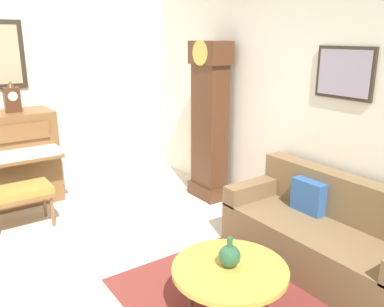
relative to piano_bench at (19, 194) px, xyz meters
The scene contains 9 objects.
ground_plane 1.52m from the piano_bench, ahead, with size 6.40×6.00×0.10m, color beige.
wall_left 1.54m from the piano_bench, behind, with size 0.13×4.90×2.80m.
wall_back 3.13m from the piano_bench, 60.56° to the left, with size 5.30×0.13×2.80m.
piano_bench is the anchor object (origin of this frame).
grandfather_clock 2.40m from the piano_bench, 78.71° to the left, with size 0.52×0.34×2.03m.
couch 3.24m from the piano_bench, 41.25° to the left, with size 1.90×0.80×0.84m.
coffee_table 2.64m from the piano_bench, 21.41° to the left, with size 0.88×0.88×0.41m.
mantel_clock 1.25m from the piano_bench, 165.46° to the left, with size 0.13×0.18×0.38m.
green_jug 2.63m from the piano_bench, 21.66° to the left, with size 0.17×0.17×0.24m.
Camera 1 is at (3.03, -0.96, 2.08)m, focal length 37.58 mm.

